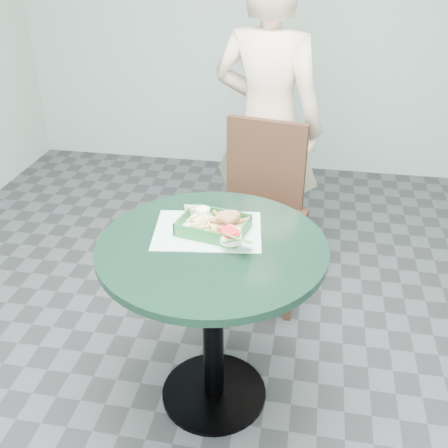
% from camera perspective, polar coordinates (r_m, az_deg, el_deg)
% --- Properties ---
extents(floor, '(4.00, 5.00, 0.02)m').
position_cam_1_polar(floor, '(2.39, -1.09, -17.97)').
color(floor, '#303335').
rests_on(floor, ground).
extents(cafe_table, '(0.84, 0.84, 0.75)m').
position_cam_1_polar(cafe_table, '(2.00, -1.25, -6.76)').
color(cafe_table, black).
rests_on(cafe_table, floor).
extents(dining_chair, '(0.42, 0.42, 0.93)m').
position_cam_1_polar(dining_chair, '(2.70, 4.19, 2.51)').
color(dining_chair, black).
rests_on(dining_chair, floor).
extents(diner_person, '(0.77, 0.60, 1.85)m').
position_cam_1_polar(diner_person, '(2.81, 4.80, 12.34)').
color(diner_person, beige).
rests_on(diner_person, floor).
extents(placemat, '(0.43, 0.35, 0.00)m').
position_cam_1_polar(placemat, '(1.98, -1.77, -1.21)').
color(placemat, '#A8D6CD').
rests_on(placemat, cafe_table).
extents(food_basket, '(0.25, 0.18, 0.05)m').
position_cam_1_polar(food_basket, '(1.96, -1.17, -0.92)').
color(food_basket, '#1E6028').
rests_on(food_basket, placemat).
extents(crab_sandwich, '(0.13, 0.13, 0.08)m').
position_cam_1_polar(crab_sandwich, '(1.95, 0.37, 0.02)').
color(crab_sandwich, tan).
rests_on(crab_sandwich, food_basket).
extents(fries_pile, '(0.13, 0.13, 0.04)m').
position_cam_1_polar(fries_pile, '(1.97, -2.63, -0.23)').
color(fries_pile, '#EEDF8C').
rests_on(fries_pile, food_basket).
extents(sauce_ramekin, '(0.05, 0.05, 0.03)m').
position_cam_1_polar(sauce_ramekin, '(2.00, -2.66, 0.75)').
color(sauce_ramekin, white).
rests_on(sauce_ramekin, food_basket).
extents(garnish_cup, '(0.12, 0.11, 0.05)m').
position_cam_1_polar(garnish_cup, '(1.87, 1.41, -1.67)').
color(garnish_cup, white).
rests_on(garnish_cup, food_basket).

